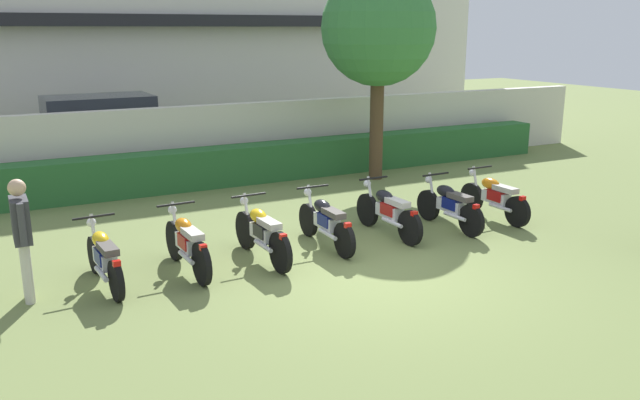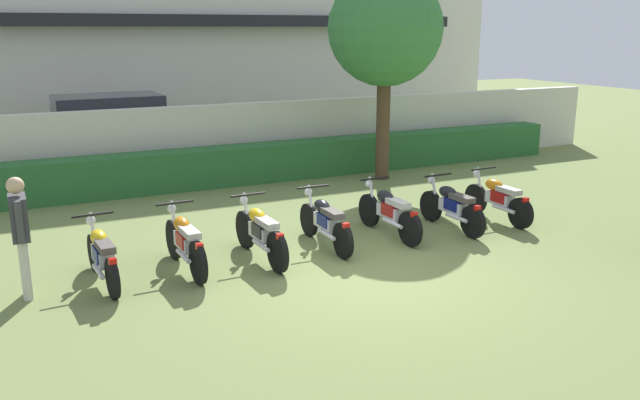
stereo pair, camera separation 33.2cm
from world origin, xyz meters
TOP-DOWN VIEW (x-y plane):
  - ground at (0.00, 0.00)m, footprint 60.00×60.00m
  - building at (0.00, 15.81)m, footprint 24.40×6.50m
  - compound_wall at (0.00, 7.32)m, footprint 23.18×0.30m
  - hedge_row at (0.00, 6.62)m, footprint 18.55×0.70m
  - parked_car at (-2.06, 10.07)m, footprint 4.53×2.14m
  - tree_near_inspector at (3.50, 5.54)m, footprint 2.70×2.70m
  - motorcycle_in_row_0 at (-3.66, 1.40)m, footprint 0.60×1.81m
  - motorcycle_in_row_1 at (-2.45, 1.42)m, footprint 0.60×1.87m
  - motorcycle_in_row_2 at (-1.24, 1.38)m, footprint 0.60×1.95m
  - motorcycle_in_row_3 at (-0.03, 1.51)m, footprint 0.60×1.90m
  - motorcycle_in_row_4 at (1.25, 1.55)m, footprint 0.60×1.93m
  - motorcycle_in_row_5 at (2.48, 1.39)m, footprint 0.60×1.80m
  - motorcycle_in_row_6 at (3.64, 1.48)m, footprint 0.60×1.83m
  - inspector_person at (-4.68, 1.35)m, footprint 0.23×0.68m

SIDE VIEW (x-z plane):
  - ground at x=0.00m, z-range 0.00..0.00m
  - motorcycle_in_row_0 at x=-3.66m, z-range -0.03..0.91m
  - motorcycle_in_row_6 at x=3.64m, z-range -0.03..0.92m
  - motorcycle_in_row_3 at x=-0.03m, z-range -0.03..0.92m
  - motorcycle_in_row_5 at x=2.48m, z-range -0.03..0.92m
  - hedge_row at x=0.00m, z-range 0.00..0.90m
  - motorcycle_in_row_4 at x=1.25m, z-range -0.03..0.93m
  - motorcycle_in_row_1 at x=-2.45m, z-range -0.03..0.95m
  - motorcycle_in_row_2 at x=-1.24m, z-range -0.03..0.95m
  - compound_wall at x=0.00m, z-range 0.00..1.82m
  - parked_car at x=-2.06m, z-range -0.01..1.88m
  - inspector_person at x=-4.68m, z-range 0.16..1.85m
  - tree_near_inspector at x=3.50m, z-range 1.09..6.03m
  - building at x=0.00m, z-range 0.00..7.25m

